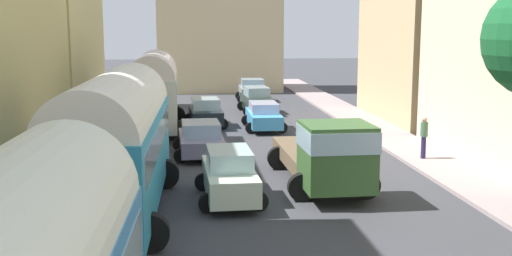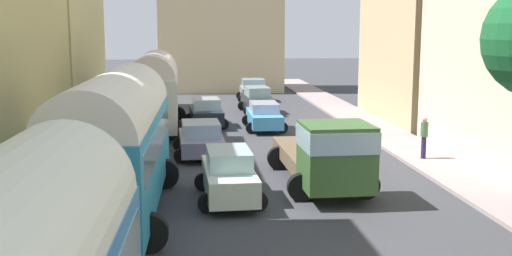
{
  "view_description": "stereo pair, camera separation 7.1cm",
  "coord_description": "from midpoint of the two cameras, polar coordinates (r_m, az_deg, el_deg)",
  "views": [
    {
      "loc": [
        -2.67,
        -0.41,
        5.53
      ],
      "look_at": [
        0.0,
        23.95,
        1.47
      ],
      "focal_mm": 43.44,
      "sensor_mm": 36.0,
      "label": 1
    },
    {
      "loc": [
        -2.6,
        -0.42,
        5.53
      ],
      "look_at": [
        0.0,
        23.95,
        1.47
      ],
      "focal_mm": 43.44,
      "sensor_mm": 36.0,
      "label": 2
    }
  ],
  "objects": [
    {
      "name": "ground_plane",
      "position": [
        28.09,
        -0.59,
        -1.94
      ],
      "size": [
        154.0,
        154.0,
        0.0
      ],
      "primitive_type": "plane",
      "color": "#37373C"
    },
    {
      "name": "car_1",
      "position": [
        39.59,
        0.17,
        2.6
      ],
      "size": [
        2.32,
        4.31,
        1.67
      ],
      "color": "black",
      "rests_on": "ground"
    },
    {
      "name": "sidewalk_right",
      "position": [
        29.65,
        13.5,
        -1.46
      ],
      "size": [
        2.5,
        70.0,
        0.14
      ],
      "primitive_type": "cube",
      "color": "gray",
      "rests_on": "ground"
    },
    {
      "name": "building_left_3",
      "position": [
        39.19,
        -18.53,
        8.34
      ],
      "size": [
        4.89,
        12.57,
        10.25
      ],
      "color": "tan",
      "rests_on": "ground"
    },
    {
      "name": "car_5",
      "position": [
        26.54,
        -5.01,
        -1.01
      ],
      "size": [
        2.48,
        4.05,
        1.48
      ],
      "color": "gray",
      "rests_on": "ground"
    },
    {
      "name": "pedestrian_2",
      "position": [
        26.21,
        15.29,
        -0.68
      ],
      "size": [
        0.4,
        0.4,
        1.87
      ],
      "color": "#231E42",
      "rests_on": "ground"
    },
    {
      "name": "building_right_3",
      "position": [
        37.72,
        15.94,
        7.71
      ],
      "size": [
        6.43,
        10.11,
        9.23
      ],
      "color": "tan",
      "rests_on": "ground"
    },
    {
      "name": "cargo_truck_0",
      "position": [
        20.94,
        6.58,
        -2.32
      ],
      "size": [
        3.1,
        7.45,
        2.51
      ],
      "color": "#35582A",
      "rests_on": "ground"
    },
    {
      "name": "car_2",
      "position": [
        45.62,
        -0.22,
        3.49
      ],
      "size": [
        2.44,
        3.78,
        1.66
      ],
      "color": "slate",
      "rests_on": "ground"
    },
    {
      "name": "parked_bus_2",
      "position": [
        32.69,
        -9.24,
        3.66
      ],
      "size": [
        3.27,
        8.38,
        4.16
      ],
      "color": "beige",
      "rests_on": "ground"
    },
    {
      "name": "sidewalk_left",
      "position": [
        28.34,
        -15.35,
        -2.04
      ],
      "size": [
        2.5,
        70.0,
        0.14
      ],
      "primitive_type": "cube",
      "color": "#AFA6A0",
      "rests_on": "ground"
    },
    {
      "name": "car_0",
      "position": [
        33.27,
        0.8,
        1.14
      ],
      "size": [
        2.22,
        4.33,
        1.46
      ],
      "color": "#3E92C9",
      "rests_on": "ground"
    },
    {
      "name": "car_4",
      "position": [
        19.8,
        -2.42,
        -4.35
      ],
      "size": [
        2.2,
        4.17,
        1.67
      ],
      "color": "silver",
      "rests_on": "ground"
    },
    {
      "name": "car_6",
      "position": [
        34.31,
        -4.57,
        1.43
      ],
      "size": [
        2.37,
        3.89,
        1.58
      ],
      "color": "black",
      "rests_on": "ground"
    },
    {
      "name": "parked_bus_1",
      "position": [
        18.28,
        -12.69,
        -0.89
      ],
      "size": [
        3.46,
        9.93,
        4.21
      ],
      "color": "teal",
      "rests_on": "ground"
    }
  ]
}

